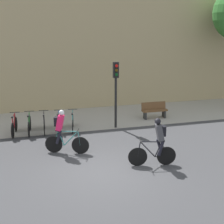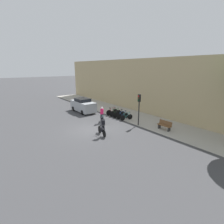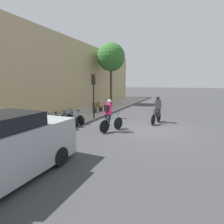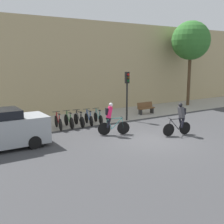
{
  "view_description": "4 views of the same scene",
  "coord_description": "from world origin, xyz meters",
  "views": [
    {
      "loc": [
        -2.49,
        -9.69,
        4.89
      ],
      "look_at": [
        1.13,
        3.21,
        1.24
      ],
      "focal_mm": 50.0,
      "sensor_mm": 36.0,
      "label": 1
    },
    {
      "loc": [
        14.1,
        -8.14,
        6.0
      ],
      "look_at": [
        0.7,
        2.0,
        1.64
      ],
      "focal_mm": 28.0,
      "sensor_mm": 36.0,
      "label": 2
    },
    {
      "loc": [
        -9.78,
        -1.68,
        2.65
      ],
      "look_at": [
        0.01,
        2.47,
        0.89
      ],
      "focal_mm": 28.0,
      "sensor_mm": 36.0,
      "label": 3
    },
    {
      "loc": [
        -9.31,
        -10.55,
        4.11
      ],
      "look_at": [
        -0.5,
        3.11,
        1.05
      ],
      "focal_mm": 45.0,
      "sensor_mm": 36.0,
      "label": 4
    }
  ],
  "objects": [
    {
      "name": "ground",
      "position": [
        0.0,
        0.0,
        0.0
      ],
      "size": [
        200.0,
        200.0,
        0.0
      ],
      "primitive_type": "plane",
      "color": "#3D3D3F"
    },
    {
      "name": "kerb_strip",
      "position": [
        0.0,
        6.75,
        0.0
      ],
      "size": [
        44.0,
        4.5,
        0.01
      ],
      "primitive_type": "cube",
      "color": "#A39E93",
      "rests_on": "ground"
    },
    {
      "name": "building_facade",
      "position": [
        0.0,
        9.3,
        3.53
      ],
      "size": [
        44.0,
        0.6,
        7.07
      ],
      "primitive_type": "cube",
      "color": "tan",
      "rests_on": "ground"
    },
    {
      "name": "cyclist_pink",
      "position": [
        -1.23,
        2.1,
        0.95
      ],
      "size": [
        1.68,
        0.73,
        1.79
      ],
      "color": "black",
      "rests_on": "ground"
    },
    {
      "name": "cyclist_grey",
      "position": [
        1.93,
        0.01,
        0.95
      ],
      "size": [
        1.74,
        0.55,
        1.79
      ],
      "color": "black",
      "rests_on": "ground"
    },
    {
      "name": "parked_bike_0",
      "position": [
        -3.15,
        4.93,
        0.42
      ],
      "size": [
        0.46,
        1.69,
        0.99
      ],
      "color": "black",
      "rests_on": "ground"
    },
    {
      "name": "parked_bike_1",
      "position": [
        -2.46,
        4.93,
        0.42
      ],
      "size": [
        0.46,
        1.72,
        0.99
      ],
      "color": "black",
      "rests_on": "ground"
    },
    {
      "name": "parked_bike_2",
      "position": [
        -1.77,
        4.93,
        0.41
      ],
      "size": [
        0.46,
        1.74,
        0.98
      ],
      "color": "black",
      "rests_on": "ground"
    },
    {
      "name": "parked_bike_3",
      "position": [
        -1.08,
        4.93,
        0.39
      ],
      "size": [
        0.46,
        1.62,
        0.96
      ],
      "color": "black",
      "rests_on": "ground"
    },
    {
      "name": "parked_bike_4",
      "position": [
        -0.39,
        4.93,
        0.39
      ],
      "size": [
        0.46,
        1.61,
        0.95
      ],
      "color": "black",
      "rests_on": "ground"
    },
    {
      "name": "traffic_light_pole",
      "position": [
        1.75,
        4.7,
        2.29
      ],
      "size": [
        0.26,
        0.3,
        3.29
      ],
      "color": "black",
      "rests_on": "ground"
    },
    {
      "name": "bench",
      "position": [
        4.29,
        5.75,
        0.46
      ],
      "size": [
        1.43,
        0.44,
        0.89
      ],
      "color": "brown",
      "rests_on": "ground"
    },
    {
      "name": "parked_car",
      "position": [
        -6.88,
        2.77,
        0.9
      ],
      "size": [
        4.3,
        1.84,
        1.85
      ],
      "color": "#9EA3A8",
      "rests_on": "ground"
    },
    {
      "name": "street_tree_0",
      "position": [
        10.2,
        6.93,
        5.7
      ],
      "size": [
        3.37,
        3.37,
        7.42
      ],
      "color": "#4C3823",
      "rests_on": "ground"
    }
  ]
}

